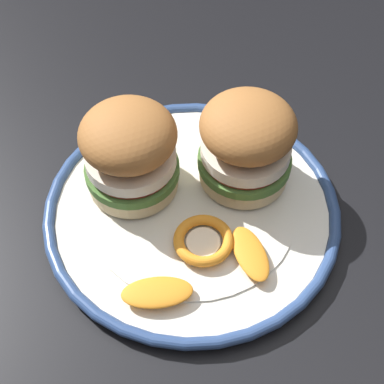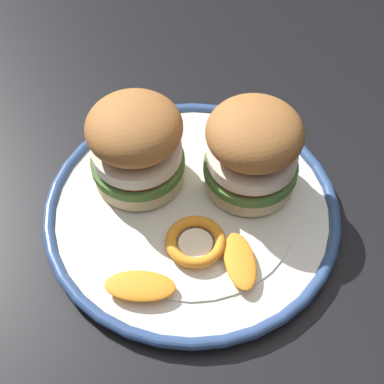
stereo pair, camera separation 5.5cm
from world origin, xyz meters
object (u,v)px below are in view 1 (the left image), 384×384
(dinner_plate, at_px, (192,210))
(sandwich_half_right, at_px, (246,142))
(dining_table, at_px, (244,279))
(sandwich_half_left, at_px, (130,151))

(dinner_plate, relative_size, sandwich_half_right, 2.76)
(dining_table, height_order, sandwich_half_right, sandwich_half_right)
(sandwich_half_left, bearing_deg, dinner_plate, 44.51)
(dining_table, distance_m, sandwich_half_left, 0.21)
(sandwich_half_right, bearing_deg, sandwich_half_left, -104.48)
(dining_table, relative_size, sandwich_half_left, 12.06)
(dining_table, height_order, sandwich_half_left, sandwich_half_left)
(dinner_plate, relative_size, sandwich_half_left, 2.62)
(sandwich_half_left, relative_size, sandwich_half_right, 1.05)
(sandwich_half_left, height_order, sandwich_half_right, same)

